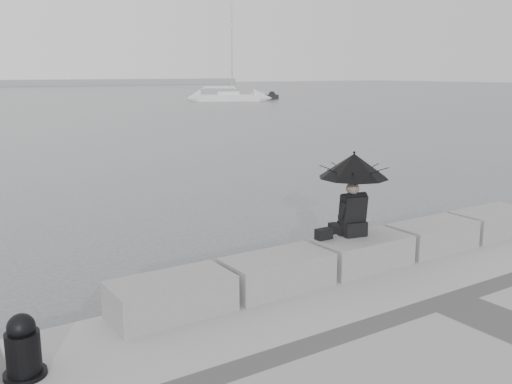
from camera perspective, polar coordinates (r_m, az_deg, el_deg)
ground at (r=10.03m, az=8.65°, el=-9.42°), size 360.00×360.00×0.00m
stone_block_far_left at (r=7.64m, az=-8.48°, el=-10.33°), size 1.60×0.80×0.50m
stone_block_left at (r=8.44m, az=2.15°, el=-8.02°), size 1.60×0.80×0.50m
stone_block_centre at (r=9.47m, az=10.61°, el=-5.97°), size 1.60×0.80×0.50m
stone_block_right at (r=10.68m, az=17.24°, el=-4.26°), size 1.60×0.80×0.50m
stone_block_far_right at (r=12.01m, az=22.44°, el=-2.87°), size 1.60×0.80×0.50m
seated_person at (r=9.29m, az=9.77°, el=1.64°), size 1.13×1.13×1.39m
bag at (r=9.20m, az=6.79°, el=-4.19°), size 0.27×0.15×0.17m
mooring_bollard at (r=6.59m, az=-22.25°, el=-14.45°), size 0.44×0.44×0.70m
sailboat_right at (r=73.60m, az=-2.78°, el=9.48°), size 8.05×5.71×12.90m
small_motorboat at (r=77.82m, az=0.56°, el=9.47°), size 5.27×2.52×1.10m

